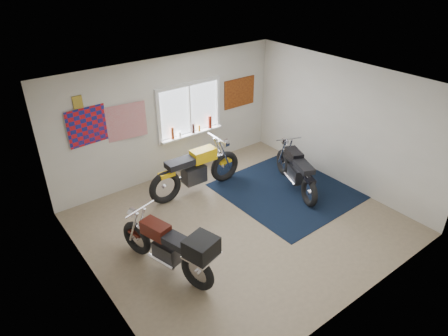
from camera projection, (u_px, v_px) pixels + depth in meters
ground at (241, 224)px, 7.65m from camera, size 5.50×5.50×0.00m
room_shell at (243, 147)px, 6.85m from camera, size 5.50×5.50×5.50m
navy_rug at (287, 190)px, 8.67m from camera, size 2.55×2.65×0.01m
window_assembly at (190, 113)px, 8.95m from camera, size 1.66×0.17×1.26m
oil_bottles at (195, 127)px, 9.12m from camera, size 1.10×0.09×0.30m
flag_display at (78, 102)px, 7.31m from camera, size 1.60×0.10×1.17m
triumph_poster at (239, 92)px, 9.64m from camera, size 0.90×0.03×0.70m
yellow_triumph at (196, 171)px, 8.44m from camera, size 2.22×0.67×1.12m
black_chrome_bike at (296, 171)px, 8.55m from camera, size 0.88×1.84×0.99m
maroon_tourer at (172, 248)px, 6.25m from camera, size 0.90×1.97×1.01m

